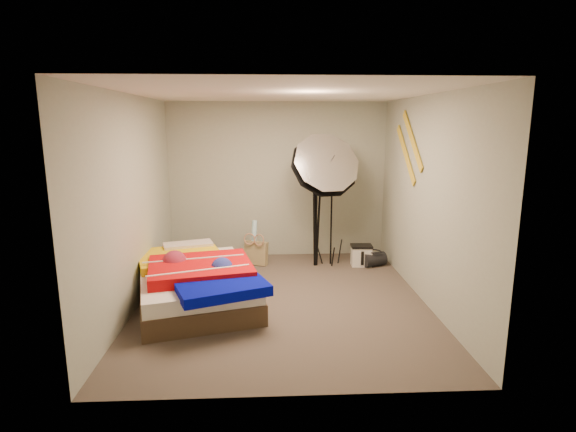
{
  "coord_description": "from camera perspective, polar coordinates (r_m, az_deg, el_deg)",
  "views": [
    {
      "loc": [
        -0.19,
        -5.26,
        2.17
      ],
      "look_at": [
        0.1,
        0.6,
        0.95
      ],
      "focal_mm": 28.0,
      "sensor_mm": 36.0,
      "label": 1
    }
  ],
  "objects": [
    {
      "name": "ceiling",
      "position": [
        5.27,
        -0.8,
        15.33
      ],
      "size": [
        4.0,
        4.0,
        0.0
      ],
      "primitive_type": "plane",
      "rotation": [
        3.14,
        0.0,
        0.0
      ],
      "color": "silver",
      "rests_on": "wall_back"
    },
    {
      "name": "wall_right",
      "position": [
        5.68,
        17.19,
        1.9
      ],
      "size": [
        0.0,
        4.0,
        4.0
      ],
      "primitive_type": "plane",
      "rotation": [
        1.57,
        0.0,
        -1.57
      ],
      "color": "#9CA493",
      "rests_on": "floor"
    },
    {
      "name": "duffel_bag",
      "position": [
        7.07,
        10.87,
        -5.42
      ],
      "size": [
        0.4,
        0.33,
        0.21
      ],
      "primitive_type": "cylinder",
      "rotation": [
        0.0,
        1.57,
        0.37
      ],
      "color": "black",
      "rests_on": "floor"
    },
    {
      "name": "wall_front",
      "position": [
        3.39,
        0.46,
        -4.01
      ],
      "size": [
        3.5,
        0.0,
        3.5
      ],
      "primitive_type": "plane",
      "rotation": [
        -1.57,
        0.0,
        0.0
      ],
      "color": "#9CA493",
      "rests_on": "floor"
    },
    {
      "name": "wall_stripe_lower",
      "position": [
        6.42,
        14.72,
        7.62
      ],
      "size": [
        0.02,
        0.91,
        0.78
      ],
      "primitive_type": "cube",
      "rotation": [
        0.7,
        0.0,
        0.0
      ],
      "color": "gold",
      "rests_on": "wall_right"
    },
    {
      "name": "bed",
      "position": [
        5.65,
        -11.59,
        -8.09
      ],
      "size": [
        1.82,
        2.22,
        0.55
      ],
      "color": "#453323",
      "rests_on": "floor"
    },
    {
      "name": "floor",
      "position": [
        5.69,
        -0.72,
        -10.66
      ],
      "size": [
        4.0,
        4.0,
        0.0
      ],
      "primitive_type": "plane",
      "color": "brown",
      "rests_on": "ground"
    },
    {
      "name": "camera_tripod",
      "position": [
        6.83,
        3.57,
        -0.14
      ],
      "size": [
        0.09,
        0.09,
        1.33
      ],
      "color": "black",
      "rests_on": "floor"
    },
    {
      "name": "photo_umbrella",
      "position": [
        6.63,
        4.59,
        6.19
      ],
      "size": [
        1.19,
        0.86,
        2.14
      ],
      "color": "black",
      "rests_on": "floor"
    },
    {
      "name": "wall_back",
      "position": [
        7.32,
        -1.32,
        4.53
      ],
      "size": [
        3.5,
        0.0,
        3.5
      ],
      "primitive_type": "plane",
      "rotation": [
        1.57,
        0.0,
        0.0
      ],
      "color": "#9CA493",
      "rests_on": "floor"
    },
    {
      "name": "wrapping_roll",
      "position": [
        7.02,
        -4.36,
        -3.35
      ],
      "size": [
        0.13,
        0.21,
        0.69
      ],
      "primitive_type": "cylinder",
      "rotation": [
        -0.17,
        0.0,
        -0.31
      ],
      "color": "#53B3D3",
      "rests_on": "floor"
    },
    {
      "name": "wall_left",
      "position": [
        5.56,
        -19.09,
        1.58
      ],
      "size": [
        0.0,
        4.0,
        4.0
      ],
      "primitive_type": "plane",
      "rotation": [
        1.57,
        0.0,
        1.57
      ],
      "color": "#9CA493",
      "rests_on": "floor"
    },
    {
      "name": "wall_stripe_upper",
      "position": [
        6.17,
        15.51,
        9.29
      ],
      "size": [
        0.02,
        0.91,
        0.78
      ],
      "primitive_type": "cube",
      "rotation": [
        0.7,
        0.0,
        0.0
      ],
      "color": "gold",
      "rests_on": "wall_right"
    },
    {
      "name": "tote_bag",
      "position": [
        7.03,
        -4.08,
        -4.69
      ],
      "size": [
        0.4,
        0.29,
        0.38
      ],
      "primitive_type": "cube",
      "rotation": [
        -0.14,
        0.0,
        -0.42
      ],
      "color": "tan",
      "rests_on": "floor"
    },
    {
      "name": "camera_case",
      "position": [
        7.05,
        9.28,
        -5.05
      ],
      "size": [
        0.31,
        0.23,
        0.3
      ],
      "primitive_type": "cube",
      "rotation": [
        0.0,
        0.0,
        -0.04
      ],
      "color": "silver",
      "rests_on": "floor"
    }
  ]
}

